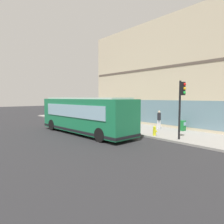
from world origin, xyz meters
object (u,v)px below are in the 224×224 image
Objects in this scene: fire_hydrant at (155,131)px; newspaper_vending_box at (183,126)px; traffic_light_near_corner at (181,99)px; pedestrian_near_hydrant at (159,118)px; city_bus_nearside at (85,115)px; pedestrian_walking_along_curb at (130,115)px.

newspaper_vending_box reaches higher than fire_hydrant.
fire_hydrant is (-0.17, 2.11, -2.48)m from traffic_light_near_corner.
traffic_light_near_corner is at bearing -85.40° from fire_hydrant.
fire_hydrant is 0.82× the size of newspaper_vending_box.
pedestrian_near_hydrant is at bearing 30.66° from fire_hydrant.
city_bus_nearside is at bearing 143.54° from newspaper_vending_box.
newspaper_vending_box is (3.50, 1.88, -2.39)m from traffic_light_near_corner.
fire_hydrant is at bearing -56.46° from city_bus_nearside.
city_bus_nearside reaches higher than pedestrian_near_hydrant.
traffic_light_near_corner is 3.26m from fire_hydrant.
pedestrian_near_hydrant is (2.65, 3.78, -1.85)m from traffic_light_near_corner.
newspaper_vending_box is at bearing -3.60° from fire_hydrant.
traffic_light_near_corner is 4.53× the size of newspaper_vending_box.
traffic_light_near_corner is 4.98m from pedestrian_near_hydrant.
city_bus_nearside is 5.94× the size of pedestrian_near_hydrant.
fire_hydrant is 0.43× the size of pedestrian_near_hydrant.
pedestrian_walking_along_curb is at bearing 85.67° from pedestrian_near_hydrant.
pedestrian_walking_along_curb is at bearing 7.71° from city_bus_nearside.
newspaper_vending_box is at bearing -66.00° from pedestrian_near_hydrant.
pedestrian_walking_along_curb is at bearing 61.34° from fire_hydrant.
pedestrian_near_hydrant reaches higher than newspaper_vending_box.
fire_hydrant is 3.68m from newspaper_vending_box.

